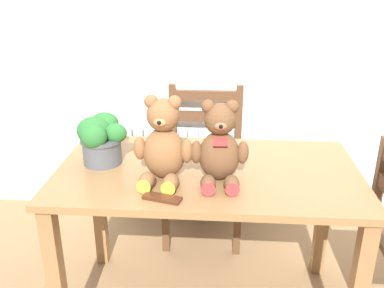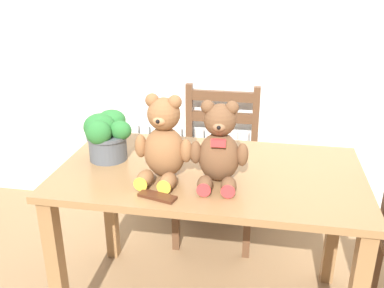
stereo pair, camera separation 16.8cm
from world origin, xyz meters
TOP-DOWN VIEW (x-y plane):
  - wall_back at (0.00, 1.31)m, footprint 8.00×0.04m
  - radiator at (-0.23, 1.24)m, footprint 0.86×0.10m
  - dining_table at (0.00, 0.36)m, footprint 1.28×0.72m
  - wooden_chair_behind at (-0.05, 1.05)m, footprint 0.45×0.46m
  - teddy_bear_left at (-0.17, 0.26)m, footprint 0.24×0.25m
  - teddy_bear_right at (0.05, 0.26)m, footprint 0.23×0.23m
  - potted_plant at (-0.47, 0.39)m, footprint 0.22×0.24m
  - chocolate_bar at (-0.16, 0.08)m, footprint 0.15×0.09m

SIDE VIEW (x-z plane):
  - radiator at x=-0.23m, z-range -0.03..0.56m
  - wooden_chair_behind at x=-0.05m, z-range 0.00..0.89m
  - dining_table at x=0.00m, z-range 0.25..0.99m
  - chocolate_bar at x=-0.16m, z-range 0.74..0.75m
  - potted_plant at x=-0.47m, z-range 0.75..0.96m
  - teddy_bear_right at x=0.05m, z-range 0.72..1.05m
  - teddy_bear_left at x=-0.17m, z-range 0.72..1.06m
  - wall_back at x=0.00m, z-range 0.00..2.60m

